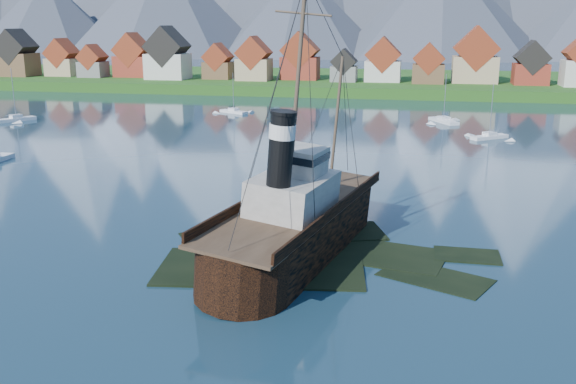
% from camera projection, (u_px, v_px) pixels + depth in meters
% --- Properties ---
extents(ground, '(1400.00, 1400.00, 0.00)m').
position_uv_depth(ground, '(299.00, 263.00, 57.79)').
color(ground, '#162F3F').
rests_on(ground, ground).
extents(shoal, '(31.71, 21.24, 1.14)m').
position_uv_depth(shoal, '(322.00, 260.00, 59.57)').
color(shoal, black).
rests_on(shoal, ground).
extents(shore_bank, '(600.00, 80.00, 3.20)m').
position_uv_depth(shore_bank, '(391.00, 86.00, 218.77)').
color(shore_bank, '#204513').
rests_on(shore_bank, ground).
extents(seawall, '(600.00, 2.50, 2.00)m').
position_uv_depth(seawall, '(384.00, 99.00, 182.79)').
color(seawall, '#3F3D38').
rests_on(seawall, ground).
extents(town, '(250.96, 16.69, 17.30)m').
position_uv_depth(town, '(285.00, 61.00, 206.05)').
color(town, maroon).
rests_on(town, ground).
extents(tugboat_wreck, '(7.58, 32.66, 25.88)m').
position_uv_depth(tugboat_wreck, '(298.00, 217.00, 60.52)').
color(tugboat_wreck, black).
rests_on(tugboat_wreck, ground).
extents(sailboat_b, '(6.17, 8.15, 12.06)m').
position_uv_depth(sailboat_b, '(16.00, 120.00, 141.24)').
color(sailboat_b, white).
rests_on(sailboat_b, ground).
extents(sailboat_c, '(7.70, 5.45, 9.97)m').
position_uv_depth(sailboat_c, '(234.00, 112.00, 153.90)').
color(sailboat_c, white).
rests_on(sailboat_c, ground).
extents(sailboat_d, '(7.28, 6.34, 10.59)m').
position_uv_depth(sailboat_d, '(489.00, 137.00, 119.81)').
color(sailboat_d, white).
rests_on(sailboat_d, ground).
extents(sailboat_e, '(6.46, 9.39, 10.88)m').
position_uv_depth(sailboat_e, '(444.00, 121.00, 139.37)').
color(sailboat_e, white).
rests_on(sailboat_e, ground).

